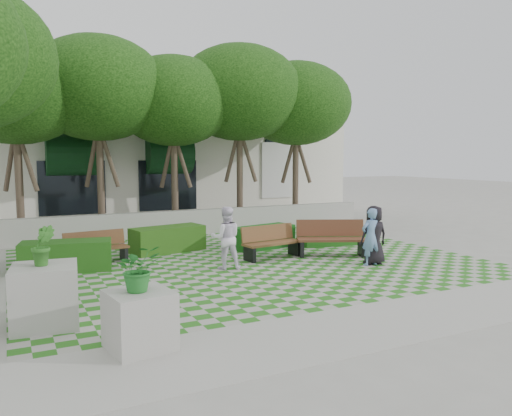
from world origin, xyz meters
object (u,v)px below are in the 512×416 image
person_white (226,238)px  bench_west (96,248)px  hedge_midright (263,237)px  planter_front (139,307)px  person_dark (374,235)px  person_blue (371,237)px  bench_mid (271,242)px  hedge_east (330,234)px  planter_back (45,293)px  hedge_west (67,256)px  bench_east (331,239)px  hedge_midleft (168,239)px

person_white → bench_west: bearing=-21.8°
hedge_midright → planter_front: planter_front is taller
planter_front → person_white: (3.27, 4.35, 0.16)m
planter_front → person_dark: 7.66m
hedge_midright → person_blue: size_ratio=1.31×
bench_west → hedge_midright: 5.07m
bench_mid → hedge_east: (2.72, 1.01, -0.10)m
hedge_midright → planter_back: size_ratio=1.14×
bench_mid → person_dark: size_ratio=1.16×
person_dark → person_blue: bearing=29.7°
planter_back → person_blue: size_ratio=1.14×
hedge_west → person_blue: (7.26, -2.94, 0.38)m
hedge_west → bench_east: bearing=-11.2°
hedge_east → hedge_west: (-8.09, -0.10, 0.04)m
bench_east → planter_front: (-6.66, -4.54, 0.14)m
hedge_east → planter_back: planter_back is taller
planter_back → bench_mid: bearing=28.3°
hedge_west → person_white: person_white is taller
planter_back → person_blue: (8.03, 1.28, 0.18)m
bench_west → hedge_east: (7.27, -0.50, -0.07)m
bench_mid → hedge_midright: 1.56m
bench_east → person_white: (-3.39, -0.19, 0.31)m
hedge_east → hedge_west: size_ratio=0.90×
bench_east → bench_mid: bearing=-171.1°
bench_mid → person_white: (-1.68, -0.68, 0.36)m
planter_front → person_white: person_white is taller
bench_mid → person_blue: 2.78m
hedge_midright → person_dark: 3.78m
person_blue → bench_east: bearing=-83.1°
planter_front → person_dark: planter_front is taller
bench_west → planter_front: planter_front is taller
person_blue → person_white: (-3.57, 1.34, 0.04)m
planter_front → person_blue: planter_front is taller
bench_west → hedge_midright: bench_west is taller
person_dark → hedge_midleft: bearing=-37.3°
hedge_east → planter_front: (-7.67, -6.04, 0.30)m
bench_east → bench_west: size_ratio=1.21×
bench_west → hedge_west: bench_west is taller
bench_mid → hedge_midright: (0.52, 1.47, -0.10)m
hedge_west → bench_west: bearing=36.0°
hedge_midright → person_blue: 3.78m
person_dark → bench_east: bearing=-70.3°
bench_east → person_white: person_white is taller
hedge_east → hedge_midleft: size_ratio=0.90×
hedge_midleft → person_white: (0.67, -2.90, 0.42)m
hedge_west → bench_mid: bearing=-9.6°
bench_mid → person_white: bearing=-166.0°
hedge_midright → person_blue: (1.37, -3.50, 0.41)m
hedge_west → person_white: 4.04m
bench_east → hedge_midright: bench_east is taller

